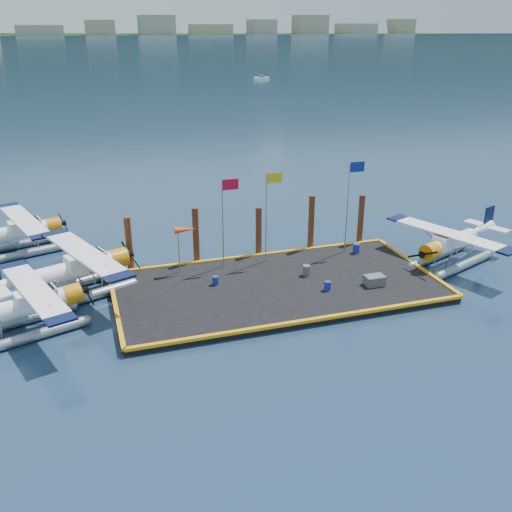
% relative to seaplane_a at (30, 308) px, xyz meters
% --- Properties ---
extents(ground, '(4000.00, 4000.00, 0.00)m').
position_rel_seaplane_a_xyz_m(ground, '(14.48, 0.84, -1.42)').
color(ground, navy).
rests_on(ground, ground).
extents(dock, '(20.00, 10.00, 0.40)m').
position_rel_seaplane_a_xyz_m(dock, '(14.48, 0.84, -1.22)').
color(dock, black).
rests_on(dock, ground).
extents(dock_bumpers, '(20.25, 10.25, 0.18)m').
position_rel_seaplane_a_xyz_m(dock_bumpers, '(14.48, 0.84, -0.93)').
color(dock_bumpers, orange).
rests_on(dock_bumpers, dock).
extents(far_backdrop, '(3050.00, 2050.00, 810.00)m').
position_rel_seaplane_a_xyz_m(far_backdrop, '(254.39, 1738.36, 8.03)').
color(far_backdrop, black).
rests_on(far_backdrop, ground).
extents(seaplane_a, '(8.53, 9.09, 3.26)m').
position_rel_seaplane_a_xyz_m(seaplane_a, '(0.00, 0.00, 0.00)').
color(seaplane_a, gray).
rests_on(seaplane_a, ground).
extents(seaplane_b, '(9.44, 9.98, 3.62)m').
position_rel_seaplane_a_xyz_m(seaplane_b, '(2.73, 3.96, 0.15)').
color(seaplane_b, gray).
rests_on(seaplane_b, ground).
extents(seaplane_c, '(8.84, 9.44, 3.38)m').
position_rel_seaplane_a_xyz_m(seaplane_c, '(-1.21, 12.47, 0.05)').
color(seaplane_c, gray).
rests_on(seaplane_c, ground).
extents(seaplane_d, '(8.73, 9.23, 3.34)m').
position_rel_seaplane_a_xyz_m(seaplane_d, '(27.14, 0.99, 0.04)').
color(seaplane_d, gray).
rests_on(seaplane_d, ground).
extents(drum_0, '(0.39, 0.39, 0.56)m').
position_rel_seaplane_a_xyz_m(drum_0, '(10.75, 1.99, -0.74)').
color(drum_0, navy).
rests_on(drum_0, dock).
extents(drum_1, '(0.41, 0.41, 0.58)m').
position_rel_seaplane_a_xyz_m(drum_1, '(17.12, -0.89, -0.73)').
color(drum_1, navy).
rests_on(drum_1, dock).
extents(drum_2, '(0.49, 0.49, 0.69)m').
position_rel_seaplane_a_xyz_m(drum_2, '(16.74, 1.58, -0.68)').
color(drum_2, '#505054').
rests_on(drum_2, dock).
extents(drum_4, '(0.47, 0.47, 0.66)m').
position_rel_seaplane_a_xyz_m(drum_4, '(21.65, 4.15, -0.69)').
color(drum_4, navy).
rests_on(drum_4, dock).
extents(crate, '(1.23, 0.82, 0.62)m').
position_rel_seaplane_a_xyz_m(crate, '(20.25, -1.09, -0.71)').
color(crate, '#505054').
rests_on(crate, dock).
extents(flagpole_red, '(1.14, 0.08, 6.00)m').
position_rel_seaplane_a_xyz_m(flagpole_red, '(12.19, 4.64, 2.97)').
color(flagpole_red, gray).
rests_on(flagpole_red, dock).
extents(flagpole_yellow, '(1.14, 0.08, 6.20)m').
position_rel_seaplane_a_xyz_m(flagpole_yellow, '(15.18, 4.64, 3.09)').
color(flagpole_yellow, gray).
rests_on(flagpole_yellow, dock).
extents(flagpole_blue, '(1.14, 0.08, 6.50)m').
position_rel_seaplane_a_xyz_m(flagpole_blue, '(21.18, 4.64, 3.26)').
color(flagpole_blue, gray).
rests_on(flagpole_blue, dock).
extents(windsock, '(1.40, 0.44, 3.12)m').
position_rel_seaplane_a_xyz_m(windsock, '(9.46, 4.64, 1.81)').
color(windsock, gray).
rests_on(windsock, dock).
extents(piling_0, '(0.44, 0.44, 4.00)m').
position_rel_seaplane_a_xyz_m(piling_0, '(5.98, 6.24, 0.58)').
color(piling_0, '#432213').
rests_on(piling_0, ground).
extents(piling_1, '(0.44, 0.44, 4.20)m').
position_rel_seaplane_a_xyz_m(piling_1, '(10.48, 6.24, 0.68)').
color(piling_1, '#432213').
rests_on(piling_1, ground).
extents(piling_2, '(0.44, 0.44, 3.80)m').
position_rel_seaplane_a_xyz_m(piling_2, '(14.98, 6.24, 0.48)').
color(piling_2, '#432213').
rests_on(piling_2, ground).
extents(piling_3, '(0.44, 0.44, 4.30)m').
position_rel_seaplane_a_xyz_m(piling_3, '(18.98, 6.24, 0.73)').
color(piling_3, '#432213').
rests_on(piling_3, ground).
extents(piling_4, '(0.44, 0.44, 4.00)m').
position_rel_seaplane_a_xyz_m(piling_4, '(22.98, 6.24, 0.58)').
color(piling_4, '#432213').
rests_on(piling_4, ground).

